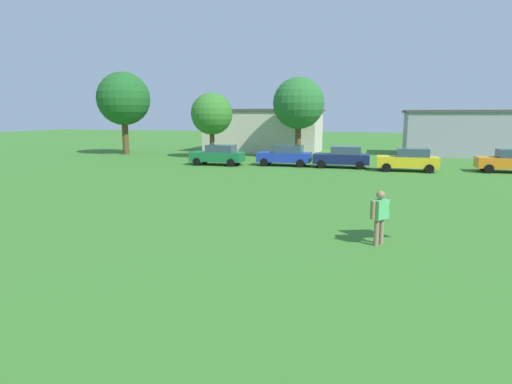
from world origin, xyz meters
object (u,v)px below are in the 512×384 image
Objects in this scene: adult_bystander at (380,213)px; parked_car_navy_2 at (343,157)px; tree_far_left at (123,99)px; tree_center at (212,114)px; parked_car_orange_4 at (510,161)px; parked_car_green_0 at (218,155)px; tree_far_right at (299,104)px; parked_car_blue_1 at (285,155)px; parked_car_yellow_3 at (408,160)px.

adult_bystander is 21.07m from parked_car_navy_2.
tree_far_left reaches higher than parked_car_navy_2.
tree_center is at bearing -21.57° from parked_car_navy_2.
tree_far_left is (-22.90, 6.42, 4.86)m from parked_car_navy_2.
parked_car_orange_4 is (11.83, 0.08, 0.00)m from parked_car_navy_2.
tree_far_left reaches higher than parked_car_orange_4.
parked_car_orange_4 is (21.86, 0.83, 0.00)m from parked_car_green_0.
tree_far_right reaches higher than tree_center.
tree_far_left reaches higher than tree_far_right.
parked_car_orange_4 is at bearing -10.35° from tree_far_left.
parked_car_navy_2 is 24.28m from tree_far_left.
adult_bystander is 30.26m from tree_center.
adult_bystander is 0.41× the size of parked_car_blue_1.
parked_car_navy_2 is at bearing 0.40° from parked_car_orange_4.
parked_car_orange_4 is at bearing -179.60° from parked_car_navy_2.
parked_car_blue_1 is at bearing -2.55° from parked_car_navy_2.
parked_car_orange_4 is at bearing -177.84° from parked_car_green_0.
parked_car_blue_1 is (5.44, 0.95, 0.00)m from parked_car_green_0.
parked_car_yellow_3 is 18.83m from tree_center.
parked_car_orange_4 is at bearing -168.13° from adult_bystander.
parked_car_green_0 is 1.00× the size of parked_car_navy_2.
tree_far_right reaches higher than parked_car_green_0.
parked_car_blue_1 is at bearing -88.62° from tree_far_right.
tree_center is (-12.71, 5.02, 3.32)m from parked_car_navy_2.
parked_car_yellow_3 is (2.26, 19.94, -0.18)m from adult_bystander.
parked_car_orange_4 is 35.64m from tree_far_left.
tree_center is (-24.53, 4.94, 3.32)m from parked_car_orange_4.
parked_car_navy_2 is (10.04, 0.74, 0.00)m from parked_car_green_0.
parked_car_blue_1 is 0.56× the size of tree_far_right.
parked_car_yellow_3 and parked_car_orange_4 have the same top height.
parked_car_navy_2 is 0.51× the size of tree_far_left.
tree_center reaches higher than adult_bystander.
parked_car_green_0 is at bearing 9.90° from parked_car_blue_1.
tree_far_left is 1.11× the size of tree_far_right.
tree_center is at bearing -113.83° from adult_bystander.
parked_car_navy_2 is 0.70× the size of tree_center.
parked_car_green_0 and parked_car_orange_4 have the same top height.
tree_far_right is (-7.34, 28.31, 4.12)m from adult_bystander.
parked_car_orange_4 is at bearing -23.80° from tree_far_right.
tree_center reaches higher than parked_car_yellow_3.
parked_car_yellow_3 is at bearing -150.80° from adult_bystander.
tree_far_left reaches higher than tree_center.
parked_car_green_0 is at bearing -65.15° from tree_center.
tree_far_left is (-18.30, 6.22, 4.86)m from parked_car_blue_1.
parked_car_navy_2 is at bearing -15.67° from tree_far_left.
tree_far_left reaches higher than parked_car_blue_1.
tree_far_left is (-25.47, 27.33, 4.68)m from adult_bystander.
parked_car_orange_4 is 18.64m from tree_far_right.
adult_bystander is 0.41× the size of parked_car_yellow_3.
tree_far_left is (-27.73, 7.39, 4.86)m from parked_car_yellow_3.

